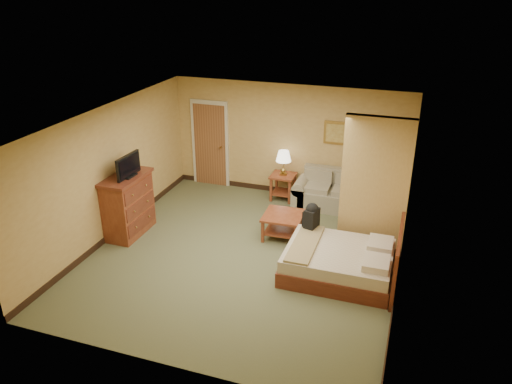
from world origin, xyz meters
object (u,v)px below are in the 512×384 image
at_px(loveseat, 332,196).
at_px(coffee_table, 283,221).
at_px(bed, 343,262).
at_px(dresser, 128,205).

xyz_separation_m(loveseat, coffee_table, (-0.65, -1.66, 0.07)).
height_order(loveseat, coffee_table, loveseat).
relative_size(loveseat, coffee_table, 2.13).
distance_m(loveseat, bed, 2.76).
bearing_deg(bed, dresser, 177.57).
relative_size(coffee_table, dresser, 0.63).
height_order(coffee_table, dresser, dresser).
relative_size(coffee_table, bed, 0.41).
xyz_separation_m(coffee_table, bed, (1.35, -1.01, -0.07)).
xyz_separation_m(loveseat, dresser, (-3.60, -2.49, 0.35)).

